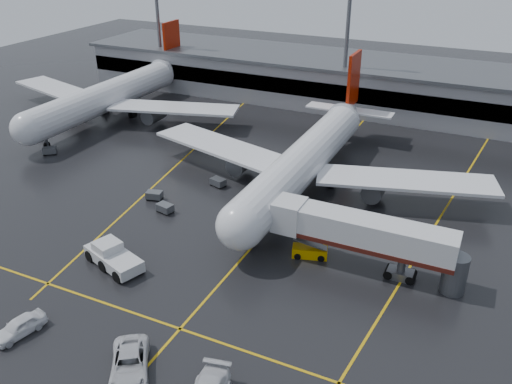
% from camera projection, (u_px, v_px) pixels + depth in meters
% --- Properties ---
extents(ground, '(220.00, 220.00, 0.00)m').
position_uv_depth(ground, '(278.00, 218.00, 65.37)').
color(ground, black).
rests_on(ground, ground).
extents(apron_line_centre, '(0.25, 90.00, 0.02)m').
position_uv_depth(apron_line_centre, '(278.00, 218.00, 65.36)').
color(apron_line_centre, gold).
rests_on(apron_line_centre, ground).
extents(apron_line_stop, '(60.00, 0.25, 0.02)m').
position_uv_depth(apron_line_stop, '(180.00, 329.00, 47.63)').
color(apron_line_stop, gold).
rests_on(apron_line_stop, ground).
extents(apron_line_left, '(9.99, 69.35, 0.02)m').
position_uv_depth(apron_line_left, '(182.00, 160.00, 81.04)').
color(apron_line_left, gold).
rests_on(apron_line_left, ground).
extents(apron_line_right, '(7.57, 69.64, 0.02)m').
position_uv_depth(apron_line_right, '(443.00, 212.00, 66.57)').
color(apron_line_right, gold).
rests_on(apron_line_right, ground).
extents(terminal, '(122.00, 19.00, 8.60)m').
position_uv_depth(terminal, '(378.00, 85.00, 102.05)').
color(terminal, gray).
rests_on(terminal, ground).
extents(light_mast_left, '(3.00, 1.20, 25.45)m').
position_uv_depth(light_mast_left, '(158.00, 18.00, 109.81)').
color(light_mast_left, '#595B60').
rests_on(light_mast_left, ground).
extents(light_mast_mid, '(3.00, 1.20, 25.45)m').
position_uv_depth(light_mast_mid, '(347.00, 33.00, 94.57)').
color(light_mast_mid, '#595B60').
rests_on(light_mast_mid, ground).
extents(main_airliner, '(48.80, 45.60, 14.10)m').
position_uv_depth(main_airliner, '(307.00, 157.00, 71.28)').
color(main_airliner, silver).
rests_on(main_airliner, ground).
extents(second_airliner, '(48.80, 45.60, 14.10)m').
position_uv_depth(second_airliner, '(112.00, 94.00, 96.95)').
color(second_airliner, silver).
rests_on(second_airliner, ground).
extents(jet_bridge, '(19.90, 3.40, 6.05)m').
position_uv_depth(jet_bridge, '(363.00, 235.00, 54.23)').
color(jet_bridge, silver).
rests_on(jet_bridge, ground).
extents(pushback_tractor, '(7.67, 5.06, 2.55)m').
position_uv_depth(pushback_tractor, '(113.00, 257.00, 56.01)').
color(pushback_tractor, silver).
rests_on(pushback_tractor, ground).
extents(belt_loader, '(4.03, 2.60, 2.37)m').
position_uv_depth(belt_loader, '(310.00, 252.00, 57.67)').
color(belt_loader, '#C99100').
rests_on(belt_loader, ground).
extents(service_van_a, '(5.92, 6.86, 1.75)m').
position_uv_depth(service_van_a, '(130.00, 364.00, 42.70)').
color(service_van_a, silver).
rests_on(service_van_a, ground).
extents(service_van_d, '(2.85, 4.97, 1.59)m').
position_uv_depth(service_van_d, '(19.00, 327.00, 46.73)').
color(service_van_d, white).
rests_on(service_van_d, ground).
extents(baggage_cart_a, '(2.23, 1.69, 1.12)m').
position_uv_depth(baggage_cart_a, '(165.00, 208.00, 66.35)').
color(baggage_cart_a, '#595B60').
rests_on(baggage_cart_a, ground).
extents(baggage_cart_b, '(2.24, 1.72, 1.12)m').
position_uv_depth(baggage_cart_b, '(154.00, 195.00, 69.41)').
color(baggage_cart_b, '#595B60').
rests_on(baggage_cart_b, ground).
extents(baggage_cart_c, '(2.28, 1.80, 1.12)m').
position_uv_depth(baggage_cart_c, '(218.00, 182.00, 72.85)').
color(baggage_cart_c, '#595B60').
rests_on(baggage_cart_c, ground).
extents(baggage_cart_d, '(2.32, 1.91, 1.12)m').
position_uv_depth(baggage_cart_d, '(40.00, 132.00, 89.97)').
color(baggage_cart_d, '#595B60').
rests_on(baggage_cart_d, ground).
extents(baggage_cart_e, '(2.38, 2.25, 1.12)m').
position_uv_depth(baggage_cart_e, '(50.00, 150.00, 82.76)').
color(baggage_cart_e, '#595B60').
rests_on(baggage_cart_e, ground).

